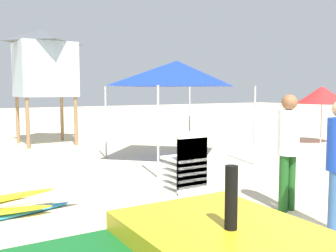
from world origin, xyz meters
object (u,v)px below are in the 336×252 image
(popup_canopy, at_px, (177,74))
(stacked_plastic_chairs, at_px, (187,170))
(lifeguard_tower, at_px, (45,63))
(beach_umbrella_left, at_px, (322,95))
(lifeguard_near_left, at_px, (288,144))

(popup_canopy, bearing_deg, stacked_plastic_chairs, -121.66)
(popup_canopy, xyz_separation_m, lifeguard_tower, (-2.02, 5.06, 0.50))
(popup_canopy, xyz_separation_m, beach_umbrella_left, (6.13, 0.16, -0.58))
(lifeguard_tower, bearing_deg, stacked_plastic_chairs, -92.68)
(stacked_plastic_chairs, bearing_deg, beach_umbrella_left, 25.72)
(beach_umbrella_left, bearing_deg, stacked_plastic_chairs, -154.28)
(lifeguard_near_left, relative_size, beach_umbrella_left, 0.90)
(stacked_plastic_chairs, height_order, beach_umbrella_left, beach_umbrella_left)
(lifeguard_tower, distance_m, beach_umbrella_left, 9.57)
(beach_umbrella_left, bearing_deg, lifeguard_near_left, -147.02)
(lifeguard_near_left, height_order, popup_canopy, popup_canopy)
(lifeguard_near_left, bearing_deg, lifeguard_tower, 97.06)
(popup_canopy, relative_size, beach_umbrella_left, 1.42)
(stacked_plastic_chairs, distance_m, lifeguard_tower, 9.26)
(popup_canopy, distance_m, beach_umbrella_left, 6.16)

